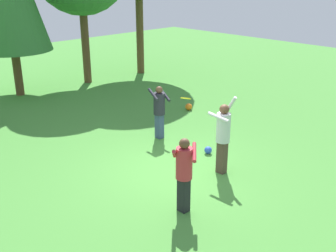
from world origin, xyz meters
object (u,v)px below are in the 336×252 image
object	(u,v)px
ball_orange	(189,107)
person_catcher	(159,108)
person_bystander	(184,169)
person_thrower	(223,133)
ball_blue	(208,150)
frisbee	(186,98)

from	to	relation	value
ball_orange	person_catcher	bearing A→B (deg)	-155.30
person_bystander	person_catcher	bearing A→B (deg)	11.01
person_thrower	person_bystander	xyz separation A→B (m)	(-1.95, -0.55, -0.10)
ball_orange	person_bystander	bearing A→B (deg)	-137.94
person_catcher	person_bystander	distance (m)	4.08
person_bystander	ball_orange	world-z (taller)	person_bystander
ball_orange	ball_blue	size ratio (longest dim) A/B	1.19
ball_orange	ball_blue	bearing A→B (deg)	-128.91
person_catcher	person_bystander	xyz separation A→B (m)	(-2.40, -3.30, 0.02)
frisbee	ball_blue	world-z (taller)	frisbee
person_bystander	ball_blue	bearing A→B (deg)	-12.48
person_thrower	frisbee	bearing A→B (deg)	0.00
ball_orange	ball_blue	distance (m)	3.81
person_catcher	person_bystander	size ratio (longest dim) A/B	0.98
person_bystander	frisbee	size ratio (longest dim) A/B	4.55
person_thrower	person_catcher	distance (m)	2.78
person_thrower	ball_orange	distance (m)	5.03
person_catcher	frisbee	distance (m)	1.66
person_bystander	frisbee	world-z (taller)	frisbee
person_thrower	person_catcher	size ratio (longest dim) A/B	1.23
person_thrower	frisbee	size ratio (longest dim) A/B	5.47
person_thrower	frisbee	distance (m)	1.42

